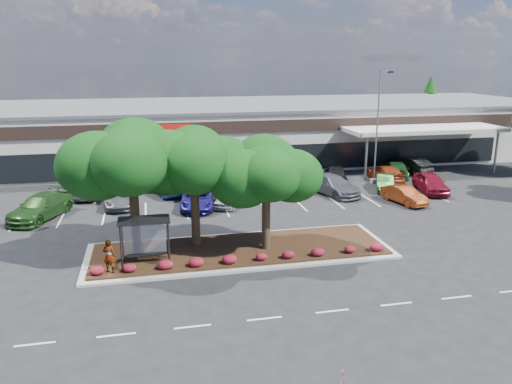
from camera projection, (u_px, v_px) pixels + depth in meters
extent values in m
plane|color=black|center=(291.00, 277.00, 26.50)|extent=(160.00, 160.00, 0.00)
cube|color=beige|center=(209.00, 132.00, 57.80)|extent=(80.00, 20.00, 6.00)
cube|color=#505052|center=(209.00, 105.00, 57.00)|extent=(80.40, 20.40, 0.30)
cube|color=black|center=(222.00, 128.00, 47.85)|extent=(80.00, 0.25, 1.20)
cube|color=black|center=(223.00, 160.00, 48.68)|extent=(60.00, 0.18, 2.60)
cube|color=red|center=(159.00, 130.00, 46.55)|extent=(6.00, 0.12, 1.00)
cube|color=beige|center=(424.00, 129.00, 49.78)|extent=(16.00, 5.00, 0.40)
cylinder|color=gray|center=(366.00, 158.00, 47.04)|extent=(0.24, 0.24, 4.20)
cylinder|color=gray|center=(496.00, 153.00, 49.94)|extent=(0.24, 0.24, 4.20)
cube|color=#A9A9A3|center=(240.00, 251.00, 29.84)|extent=(18.00, 6.00, 0.15)
cube|color=#3A2712|center=(240.00, 249.00, 29.81)|extent=(17.20, 5.20, 0.12)
cube|color=silver|center=(35.00, 344.00, 20.24)|extent=(1.60, 0.12, 0.01)
cube|color=silver|center=(116.00, 335.00, 20.90)|extent=(1.60, 0.12, 0.01)
cube|color=silver|center=(193.00, 327.00, 21.57)|extent=(1.60, 0.12, 0.01)
cube|color=silver|center=(265.00, 319.00, 22.23)|extent=(1.60, 0.12, 0.01)
cube|color=silver|center=(332.00, 311.00, 22.89)|extent=(1.60, 0.12, 0.01)
cube|color=silver|center=(396.00, 304.00, 23.55)|extent=(1.60, 0.12, 0.01)
cube|color=silver|center=(457.00, 297.00, 24.21)|extent=(1.60, 0.12, 0.01)
cube|color=silver|center=(18.00, 220.00, 35.82)|extent=(0.12, 5.00, 0.01)
cube|color=silver|center=(62.00, 217.00, 36.44)|extent=(0.12, 5.00, 0.01)
cube|color=silver|center=(105.00, 214.00, 37.06)|extent=(0.12, 5.00, 0.01)
cube|color=silver|center=(146.00, 212.00, 37.68)|extent=(0.12, 5.00, 0.01)
cube|color=silver|center=(186.00, 209.00, 38.30)|extent=(0.12, 5.00, 0.01)
cube|color=silver|center=(224.00, 207.00, 38.92)|extent=(0.12, 5.00, 0.01)
cube|color=silver|center=(262.00, 205.00, 39.55)|extent=(0.12, 5.00, 0.01)
cube|color=silver|center=(298.00, 202.00, 40.17)|extent=(0.12, 5.00, 0.01)
cube|color=silver|center=(333.00, 200.00, 40.79)|extent=(0.12, 5.00, 0.01)
cube|color=silver|center=(367.00, 198.00, 41.41)|extent=(0.12, 5.00, 0.01)
cube|color=silver|center=(400.00, 196.00, 42.03)|extent=(0.12, 5.00, 0.01)
cube|color=silver|center=(432.00, 194.00, 42.65)|extent=(0.12, 5.00, 0.01)
cylinder|color=black|center=(122.00, 240.00, 27.55)|extent=(0.08, 0.08, 2.50)
cylinder|color=black|center=(168.00, 237.00, 28.07)|extent=(0.08, 0.08, 2.50)
cylinder|color=black|center=(121.00, 249.00, 26.33)|extent=(0.08, 0.08, 2.50)
cylinder|color=black|center=(169.00, 245.00, 26.84)|extent=(0.08, 0.08, 2.50)
cube|color=black|center=(144.00, 220.00, 26.87)|extent=(2.75, 1.55, 0.10)
cube|color=silver|center=(145.00, 236.00, 27.78)|extent=(2.30, 0.03, 2.00)
cube|color=black|center=(146.00, 255.00, 27.64)|extent=(2.00, 0.35, 0.06)
cone|color=#0C360D|center=(429.00, 105.00, 73.88)|extent=(3.96, 3.96, 9.00)
imported|color=#594C47|center=(109.00, 256.00, 26.22)|extent=(0.78, 0.63, 1.83)
cube|color=#A9A9A3|center=(374.00, 181.00, 46.38)|extent=(0.50, 0.50, 0.40)
cylinder|color=gray|center=(377.00, 126.00, 45.05)|extent=(0.14, 0.14, 9.89)
cube|color=gray|center=(385.00, 71.00, 43.92)|extent=(0.91, 0.26, 0.14)
cube|color=black|center=(390.00, 72.00, 44.06)|extent=(0.46, 0.32, 0.18)
cube|color=tan|center=(341.00, 384.00, 17.01)|extent=(0.03, 0.03, 0.99)
cube|color=#F4408A|center=(343.00, 373.00, 16.91)|extent=(0.02, 0.14, 0.18)
imported|color=#224B1C|center=(41.00, 207.00, 36.01)|extent=(4.63, 6.36, 1.71)
imported|color=#56585E|center=(118.00, 198.00, 38.99)|extent=(2.89, 5.26, 1.39)
imported|color=navy|center=(197.00, 198.00, 38.59)|extent=(3.10, 5.60, 1.48)
imported|color=#9CA0A6|center=(228.00, 191.00, 40.78)|extent=(2.78, 4.49, 1.43)
imported|color=#B3B7C0|center=(228.00, 198.00, 39.11)|extent=(3.10, 4.26, 1.35)
imported|color=#515358|center=(333.00, 185.00, 42.40)|extent=(4.01, 6.12, 1.65)
imported|color=maroon|center=(404.00, 195.00, 39.82)|extent=(2.39, 4.40, 1.37)
imported|color=#1E521D|center=(385.00, 182.00, 43.90)|extent=(2.91, 4.26, 1.33)
imported|color=maroon|center=(431.00, 183.00, 43.02)|extent=(2.88, 5.22, 1.68)
imported|color=#55555D|center=(87.00, 188.00, 41.57)|extent=(2.08, 4.84, 1.63)
imported|color=navy|center=(166.00, 185.00, 42.43)|extent=(3.06, 5.19, 1.62)
imported|color=#A7ADB3|center=(152.00, 178.00, 45.22)|extent=(3.48, 5.57, 1.44)
imported|color=silver|center=(213.00, 179.00, 45.34)|extent=(2.75, 5.02, 1.33)
imported|color=#B5B5B5|center=(245.00, 175.00, 46.64)|extent=(2.11, 4.18, 1.37)
imported|color=black|center=(336.00, 174.00, 46.18)|extent=(3.51, 5.37, 1.70)
imported|color=#97361A|center=(386.00, 174.00, 46.75)|extent=(2.68, 5.55, 1.56)
imported|color=#1F5726|center=(396.00, 169.00, 48.67)|extent=(3.99, 5.69, 1.53)
imported|color=black|center=(409.00, 164.00, 50.70)|extent=(3.02, 5.37, 1.68)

